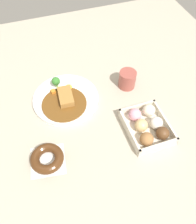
{
  "coord_description": "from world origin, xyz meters",
  "views": [
    {
      "loc": [
        0.51,
        -0.13,
        0.76
      ],
      "look_at": [
        -0.02,
        0.05,
        0.03
      ],
      "focal_mm": 37.76,
      "sensor_mm": 36.0,
      "label": 1
    }
  ],
  "objects_px": {
    "donut_box": "(148,126)",
    "curry_plate": "(65,99)",
    "chocolate_ring_donut": "(47,159)",
    "coffee_mug": "(127,79)"
  },
  "relations": [
    {
      "from": "curry_plate",
      "to": "chocolate_ring_donut",
      "type": "bearing_deg",
      "value": -26.96
    },
    {
      "from": "curry_plate",
      "to": "chocolate_ring_donut",
      "type": "relative_size",
      "value": 2.03
    },
    {
      "from": "curry_plate",
      "to": "donut_box",
      "type": "distance_m",
      "value": 0.35
    },
    {
      "from": "donut_box",
      "to": "curry_plate",
      "type": "bearing_deg",
      "value": -132.85
    },
    {
      "from": "curry_plate",
      "to": "coffee_mug",
      "type": "distance_m",
      "value": 0.28
    },
    {
      "from": "donut_box",
      "to": "coffee_mug",
      "type": "xyz_separation_m",
      "value": [
        -0.24,
        0.02,
        0.01
      ]
    },
    {
      "from": "donut_box",
      "to": "chocolate_ring_donut",
      "type": "xyz_separation_m",
      "value": [
        0.01,
        -0.38,
        -0.01
      ]
    },
    {
      "from": "chocolate_ring_donut",
      "to": "curry_plate",
      "type": "bearing_deg",
      "value": 153.04
    },
    {
      "from": "chocolate_ring_donut",
      "to": "coffee_mug",
      "type": "height_order",
      "value": "coffee_mug"
    },
    {
      "from": "donut_box",
      "to": "coffee_mug",
      "type": "relative_size",
      "value": 2.48
    }
  ]
}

